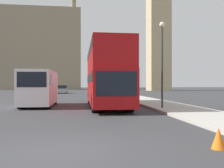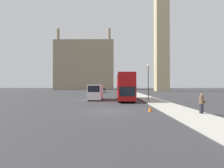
# 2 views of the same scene
# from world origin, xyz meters

# --- Properties ---
(ground_plane) EXTENTS (300.00, 300.00, 0.00)m
(ground_plane) POSITION_xyz_m (0.00, 0.00, 0.00)
(ground_plane) COLOR #333335
(building_block_distant) EXTENTS (33.42, 14.38, 34.02)m
(building_block_distant) POSITION_xyz_m (-16.35, 85.63, 13.99)
(building_block_distant) COLOR gray
(building_block_distant) RESTS_ON ground_plane
(red_double_decker_bus) EXTENTS (2.51, 10.81, 4.38)m
(red_double_decker_bus) POSITION_xyz_m (2.29, 12.03, 2.43)
(red_double_decker_bus) COLOR #A80F11
(red_double_decker_bus) RESTS_ON ground_plane
(white_van) EXTENTS (2.19, 5.83, 2.65)m
(white_van) POSITION_xyz_m (-2.67, 12.92, 1.42)
(white_van) COLOR white
(white_van) RESTS_ON ground_plane
(street_lamp) EXTENTS (0.36, 0.36, 5.52)m
(street_lamp) POSITION_xyz_m (5.63, 9.24, 3.79)
(street_lamp) COLOR #2D332D
(street_lamp) RESTS_ON sidewalk_strip
(parked_sedan) EXTENTS (1.77, 4.21, 1.52)m
(parked_sedan) POSITION_xyz_m (-3.03, 41.84, 0.68)
(parked_sedan) COLOR #99999E
(parked_sedan) RESTS_ON ground_plane
(traffic_cone) EXTENTS (0.36, 0.36, 0.55)m
(traffic_cone) POSITION_xyz_m (3.90, -0.33, 0.28)
(traffic_cone) COLOR orange
(traffic_cone) RESTS_ON ground_plane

